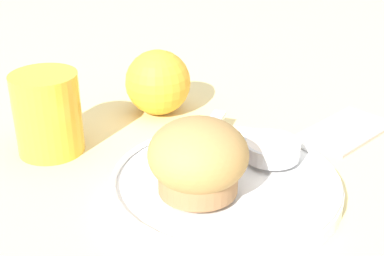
% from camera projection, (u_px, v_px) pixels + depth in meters
% --- Properties ---
extents(ground_plane, '(3.00, 3.00, 0.00)m').
position_uv_depth(ground_plane, '(237.00, 185.00, 0.54)').
color(ground_plane, beige).
extents(plate, '(0.23, 0.23, 0.02)m').
position_uv_depth(plate, '(229.00, 186.00, 0.53)').
color(plate, white).
rests_on(plate, ground_plane).
extents(muffin, '(0.09, 0.09, 0.07)m').
position_uv_depth(muffin, '(196.00, 158.00, 0.49)').
color(muffin, '#9E7047').
rests_on(muffin, plate).
extents(cream_ramekin, '(0.06, 0.06, 0.02)m').
position_uv_depth(cream_ramekin, '(271.00, 148.00, 0.55)').
color(cream_ramekin, silver).
rests_on(cream_ramekin, plate).
extents(berry_pair, '(0.03, 0.02, 0.02)m').
position_uv_depth(berry_pair, '(216.00, 153.00, 0.55)').
color(berry_pair, '#4C194C').
rests_on(berry_pair, plate).
extents(butter_knife, '(0.17, 0.10, 0.00)m').
position_uv_depth(butter_knife, '(195.00, 147.00, 0.57)').
color(butter_knife, silver).
rests_on(butter_knife, plate).
extents(orange_fruit, '(0.08, 0.08, 0.08)m').
position_uv_depth(orange_fruit, '(158.00, 82.00, 0.69)').
color(orange_fruit, '#F4A82D').
rests_on(orange_fruit, ground_plane).
extents(juice_glass, '(0.07, 0.07, 0.09)m').
position_uv_depth(juice_glass, '(48.00, 113.00, 0.59)').
color(juice_glass, gold).
rests_on(juice_glass, ground_plane).
extents(folded_napkin, '(0.12, 0.07, 0.01)m').
position_uv_depth(folded_napkin, '(346.00, 129.00, 0.65)').
color(folded_napkin, '#D19E93').
rests_on(folded_napkin, ground_plane).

